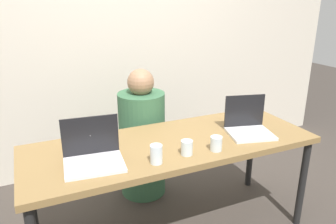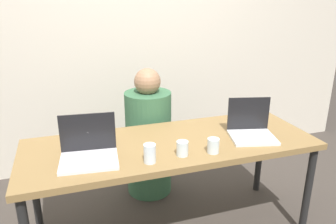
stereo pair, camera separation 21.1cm
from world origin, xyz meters
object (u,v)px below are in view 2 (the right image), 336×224
at_px(person_at_center, 149,139).
at_px(water_glass_left, 150,155).
at_px(laptop_front_right, 251,128).
at_px(water_glass_right, 213,147).
at_px(laptop_front_left, 89,150).
at_px(water_glass_center, 182,149).

height_order(person_at_center, water_glass_left, person_at_center).
bearing_deg(laptop_front_right, person_at_center, 142.96).
xyz_separation_m(laptop_front_right, water_glass_right, (-0.35, -0.15, -0.01)).
bearing_deg(laptop_front_left, water_glass_right, -5.65).
height_order(laptop_front_right, water_glass_right, laptop_front_right).
relative_size(laptop_front_left, laptop_front_right, 1.02).
distance_m(person_at_center, laptop_front_left, 0.89).
distance_m(person_at_center, water_glass_right, 0.87).
bearing_deg(water_glass_left, water_glass_center, 6.62).
bearing_deg(water_glass_center, water_glass_right, -6.75).
xyz_separation_m(laptop_front_right, water_glass_left, (-0.74, -0.15, -0.01)).
xyz_separation_m(laptop_front_left, water_glass_center, (0.52, -0.13, -0.01)).
height_order(laptop_front_right, water_glass_left, laptop_front_right).
height_order(water_glass_left, water_glass_center, water_glass_left).
bearing_deg(water_glass_left, person_at_center, 75.54).
xyz_separation_m(water_glass_right, water_glass_center, (-0.19, 0.02, -0.00)).
bearing_deg(person_at_center, laptop_front_right, 123.23).
height_order(person_at_center, water_glass_right, person_at_center).
distance_m(person_at_center, laptop_front_right, 0.89).
height_order(laptop_front_left, laptop_front_right, laptop_front_left).
relative_size(laptop_front_left, water_glass_left, 3.17).
bearing_deg(laptop_front_right, laptop_front_left, -165.80).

